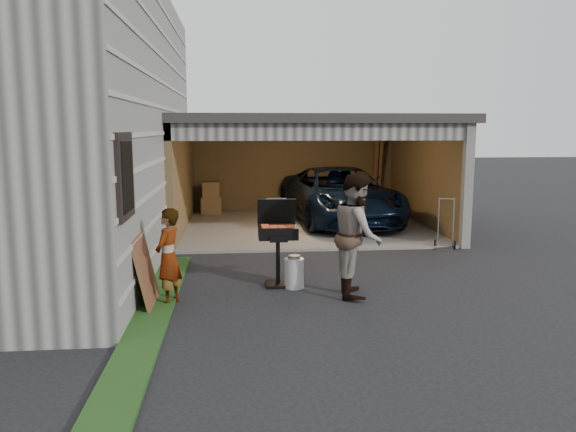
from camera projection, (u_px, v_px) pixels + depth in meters
name	position (u px, v px, depth m)	size (l,w,h in m)	color
ground	(309.00, 303.00, 8.43)	(80.00, 80.00, 0.00)	black
groundcover_strip	(146.00, 330.00, 7.23)	(0.50, 8.00, 0.06)	#193814
garage	(304.00, 156.00, 14.89)	(6.80, 6.30, 2.90)	#605E59
minivan	(339.00, 197.00, 15.26)	(2.45, 5.32, 1.48)	black
woman	(168.00, 257.00, 8.25)	(0.53, 0.35, 1.45)	#9FB0C8
man	(357.00, 235.00, 8.71)	(0.94, 0.73, 1.93)	#3D2718
bbq_grill	(278.00, 235.00, 9.25)	(0.64, 0.56, 1.43)	black
propane_tank	(294.00, 273.00, 9.19)	(0.33, 0.33, 0.49)	#B8B9B4
plywood_panel	(146.00, 271.00, 8.18)	(0.05, 0.96, 1.07)	#5C2F1F
hand_truck	(445.00, 239.00, 12.13)	(0.50, 0.45, 1.12)	slate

